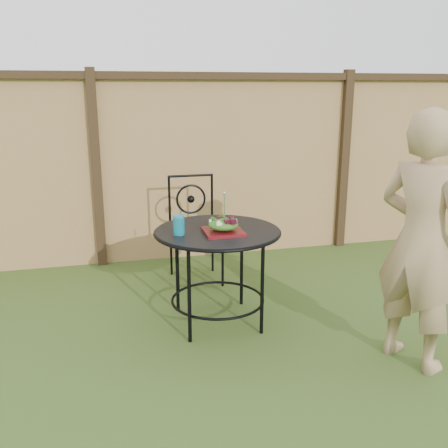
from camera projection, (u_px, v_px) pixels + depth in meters
name	position (u px, v px, depth m)	size (l,w,h in m)	color
ground	(308.00, 354.00, 3.32)	(60.00, 60.00, 0.00)	#224315
fence	(226.00, 165.00, 5.13)	(8.00, 0.12, 1.90)	tan
patio_table	(217.00, 248.00, 3.64)	(0.92, 0.92, 0.72)	black
patio_chair	(194.00, 226.00, 4.53)	(0.46, 0.46, 0.95)	black
diner	(421.00, 242.00, 3.05)	(0.59, 0.39, 1.61)	tan
salad_plate	(223.00, 232.00, 3.51)	(0.27, 0.27, 0.02)	#4B0A0E
salad	(223.00, 225.00, 3.50)	(0.21, 0.21, 0.08)	#235614
fork	(225.00, 206.00, 3.47)	(0.01, 0.01, 0.18)	silver
drinking_glass	(179.00, 225.00, 3.47)	(0.08, 0.08, 0.14)	#0D85A1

